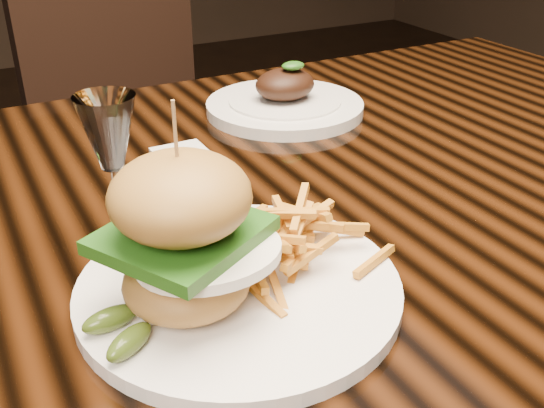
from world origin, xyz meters
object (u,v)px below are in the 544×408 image
far_dish (285,103)px  chair_far (134,115)px  wine_glass (109,139)px  dining_table (248,247)px  burger_plate (230,252)px

far_dish → chair_far: size_ratio=0.26×
chair_far → wine_glass: bearing=-114.3°
far_dish → wine_glass: bearing=-142.0°
dining_table → far_dish: (0.17, 0.22, 0.09)m
wine_glass → chair_far: bearing=73.4°
dining_table → wine_glass: bearing=-165.1°
dining_table → far_dish: bearing=51.7°
far_dish → chair_far: 0.71m
burger_plate → far_dish: size_ratio=1.19×
chair_far → far_dish: bearing=-92.6°
dining_table → wine_glass: 0.26m
wine_glass → far_dish: (0.34, 0.26, -0.10)m
dining_table → burger_plate: 0.25m
dining_table → wine_glass: wine_glass is taller
burger_plate → wine_glass: size_ratio=1.84×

